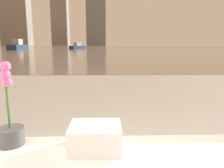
# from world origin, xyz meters

# --- Properties ---
(potted_orchid) EXTENTS (0.13, 0.13, 0.42)m
(potted_orchid) POSITION_xyz_m (-0.51, 0.88, 0.63)
(potted_orchid) COLOR #4C4C4C
(potted_orchid) RESTS_ON bathtub
(towel_stack) EXTENTS (0.24, 0.20, 0.12)m
(towel_stack) POSITION_xyz_m (-0.09, 0.82, 0.59)
(towel_stack) COLOR white
(towel_stack) RESTS_ON bathtub
(harbor_water) EXTENTS (180.00, 110.00, 0.01)m
(harbor_water) POSITION_xyz_m (0.00, 62.00, 0.01)
(harbor_water) COLOR gray
(harbor_water) RESTS_ON ground_plane
(harbor_boat_0) EXTENTS (2.78, 3.38, 1.24)m
(harbor_boat_0) POSITION_xyz_m (-5.18, 40.03, 0.45)
(harbor_boat_0) COLOR navy
(harbor_boat_0) RESTS_ON harbor_water
(harbor_boat_1) EXTENTS (1.67, 4.59, 1.71)m
(harbor_boat_1) POSITION_xyz_m (-14.30, 35.96, 0.61)
(harbor_boat_1) COLOR navy
(harbor_boat_1) RESTS_ON harbor_water
(skyline_tower_0) EXTENTS (12.92, 10.99, 44.00)m
(skyline_tower_0) POSITION_xyz_m (-46.38, 118.00, 22.00)
(skyline_tower_0) COLOR gray
(skyline_tower_0) RESTS_ON ground_plane
(skyline_tower_2) EXTENTS (10.01, 6.69, 41.97)m
(skyline_tower_2) POSITION_xyz_m (-5.05, 118.00, 20.98)
(skyline_tower_2) COLOR slate
(skyline_tower_2) RESTS_ON ground_plane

